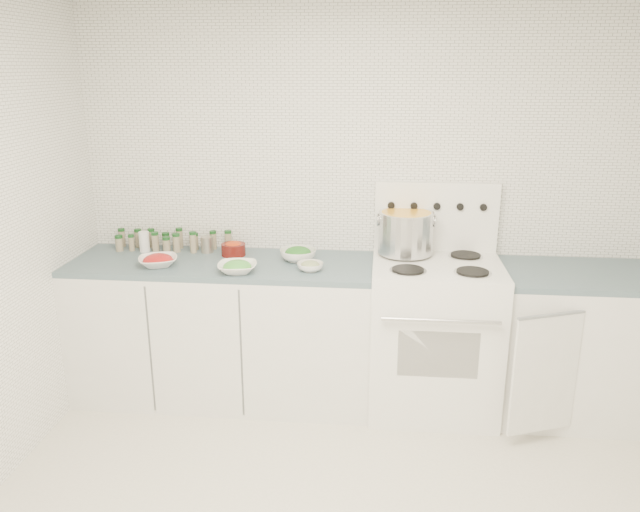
% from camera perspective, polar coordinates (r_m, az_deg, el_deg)
% --- Properties ---
extents(room_walls, '(3.54, 3.04, 2.52)m').
position_cam_1_polar(room_walls, '(2.42, 2.37, 5.33)').
color(room_walls, white).
rests_on(room_walls, ground).
extents(counter_left, '(1.85, 0.62, 0.90)m').
position_cam_1_polar(counter_left, '(4.02, -8.70, -6.62)').
color(counter_left, white).
rests_on(counter_left, ground).
extents(stove, '(0.76, 0.70, 1.36)m').
position_cam_1_polar(stove, '(3.89, 10.35, -6.76)').
color(stove, white).
rests_on(stove, ground).
extents(counter_right, '(0.89, 0.77, 0.90)m').
position_cam_1_polar(counter_right, '(4.07, 22.03, -7.43)').
color(counter_right, white).
rests_on(counter_right, ground).
extents(stock_pot, '(0.35, 0.33, 0.25)m').
position_cam_1_polar(stock_pot, '(3.83, 7.84, 2.29)').
color(stock_pot, silver).
rests_on(stock_pot, stove).
extents(bowl_tomato, '(0.29, 0.29, 0.08)m').
position_cam_1_polar(bowl_tomato, '(3.84, -14.60, -0.41)').
color(bowl_tomato, white).
rests_on(bowl_tomato, counter_left).
extents(bowl_snowpea, '(0.25, 0.25, 0.08)m').
position_cam_1_polar(bowl_snowpea, '(3.63, -7.57, -1.01)').
color(bowl_snowpea, white).
rests_on(bowl_snowpea, counter_left).
extents(bowl_broccoli, '(0.27, 0.27, 0.09)m').
position_cam_1_polar(bowl_broccoli, '(3.82, -2.02, 0.19)').
color(bowl_broccoli, white).
rests_on(bowl_broccoli, counter_left).
extents(bowl_zucchini, '(0.16, 0.16, 0.06)m').
position_cam_1_polar(bowl_zucchini, '(3.63, -0.90, -0.92)').
color(bowl_zucchini, white).
rests_on(bowl_zucchini, counter_left).
extents(bowl_pepper, '(0.15, 0.15, 0.09)m').
position_cam_1_polar(bowl_pepper, '(3.96, -7.92, 0.70)').
color(bowl_pepper, '#50110D').
rests_on(bowl_pepper, counter_left).
extents(salt_canister, '(0.08, 0.08, 0.13)m').
position_cam_1_polar(salt_canister, '(4.16, -15.77, 1.27)').
color(salt_canister, white).
rests_on(salt_canister, counter_left).
extents(tin_can, '(0.08, 0.08, 0.10)m').
position_cam_1_polar(tin_can, '(4.05, -10.27, 1.04)').
color(tin_can, gray).
rests_on(tin_can, counter_left).
extents(spice_cluster, '(0.76, 0.16, 0.14)m').
position_cam_1_polar(spice_cluster, '(4.16, -13.72, 1.37)').
color(spice_cluster, gray).
rests_on(spice_cluster, counter_left).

